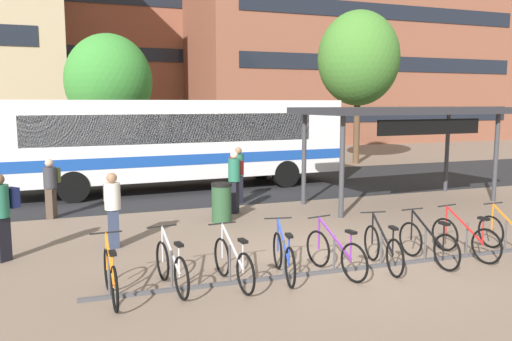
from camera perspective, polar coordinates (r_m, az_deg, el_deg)
The scene contains 24 objects.
ground at distance 10.52m, azimuth 9.58°, elevation -9.81°, with size 200.00×200.00×0.00m, color #7A6656.
bus_lane_asphalt at distance 19.19m, azimuth -4.75°, elevation -1.83°, with size 80.00×7.20×0.01m, color #232326.
city_bus at distance 18.70m, azimuth -8.37°, elevation 3.34°, with size 12.15×3.25×3.20m.
bike_rack at distance 9.77m, azimuth 8.62°, elevation -10.59°, with size 8.98×0.31×0.70m.
parked_bicycle_orange_0 at distance 8.63m, azimuth -15.80°, elevation -11.23°, with size 0.52×1.72×0.99m.
parked_bicycle_silver_1 at distance 8.86m, azimuth -9.34°, elevation -10.53°, with size 0.52×1.72×0.99m.
parked_bicycle_silver_2 at distance 8.96m, azimuth -2.54°, elevation -10.23°, with size 0.52×1.72×0.99m.
parked_bicycle_blue_3 at distance 9.32m, azimuth 3.07°, elevation -9.52°, with size 0.53×1.70×0.99m.
parked_bicycle_purple_4 at distance 9.60m, azimuth 8.78°, elevation -9.09°, with size 0.53×1.70×0.99m.
parked_bicycle_black_5 at distance 10.11m, azimuth 13.86°, elevation -8.38°, with size 0.52×1.71×0.99m.
parked_bicycle_black_6 at distance 10.66m, azimuth 18.50°, elevation -7.71°, with size 0.52×1.72×0.99m.
parked_bicycle_red_7 at distance 11.33m, azimuth 22.13°, elevation -7.00°, with size 0.52×1.71×0.99m.
parked_bicycle_orange_8 at distance 11.93m, azimuth 26.34°, elevation -6.50°, with size 0.52×1.72×0.99m.
transit_shelter at distance 16.50m, azimuth 16.06°, elevation 6.08°, with size 6.74×3.31×2.97m.
commuter_olive_pack_0 at distance 14.96m, azimuth -21.76°, elevation -1.40°, with size 0.50×0.60×1.62m.
commuter_red_pack_1 at distance 14.54m, azimuth -2.37°, elevation -0.74°, with size 0.57×0.60×1.77m.
commuter_red_pack_2 at distance 16.02m, azimuth -2.02°, elevation -0.03°, with size 0.40×0.57×1.75m.
commuter_navy_pack_3 at distance 11.29m, azimuth -26.29°, elevation -4.03°, with size 0.60×0.57×1.75m.
commuter_grey_pack_4 at distance 11.51m, azimuth -15.62°, elevation -3.64°, with size 0.36×0.54×1.63m.
trash_bin at distance 13.56m, azimuth -3.84°, elevation -3.53°, with size 0.55×0.55×1.03m.
street_tree_0 at distance 27.00m, azimuth 11.28°, elevation 12.05°, with size 4.09×4.09×7.70m.
street_tree_1 at distance 25.26m, azimuth -16.00°, elevation 9.48°, with size 4.00×4.00×6.28m.
building_right_wing at distance 46.62m, azimuth 9.53°, elevation 17.44°, with size 26.31×13.69×22.44m.
building_centre_block at distance 49.06m, azimuth -13.53°, elevation 13.89°, with size 15.36×10.51×17.46m.
Camera 1 is at (-5.05, -8.69, 3.12)m, focal length 36.12 mm.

